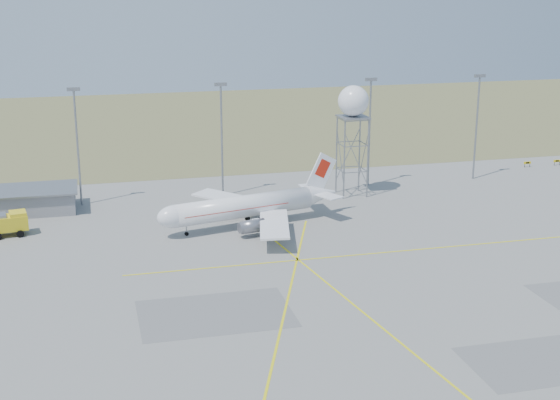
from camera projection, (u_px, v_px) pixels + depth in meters
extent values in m
plane|color=gray|center=(425.00, 351.00, 82.72)|extent=(400.00, 400.00, 0.00)
cube|color=olive|center=(211.00, 122.00, 213.22)|extent=(400.00, 120.00, 0.03)
cube|color=gray|center=(20.00, 202.00, 131.31)|extent=(18.00, 9.00, 3.60)
cube|color=gray|center=(19.00, 191.00, 130.78)|extent=(19.00, 10.00, 0.30)
cylinder|color=gray|center=(78.00, 149.00, 133.27)|extent=(0.36, 0.36, 20.00)
cube|color=gray|center=(73.00, 89.00, 130.46)|extent=(2.20, 0.50, 0.60)
cylinder|color=gray|center=(222.00, 141.00, 139.14)|extent=(0.36, 0.36, 20.00)
cube|color=gray|center=(221.00, 84.00, 136.33)|extent=(2.20, 0.50, 0.60)
cylinder|color=gray|center=(369.00, 134.00, 145.72)|extent=(0.36, 0.36, 20.00)
cube|color=gray|center=(371.00, 79.00, 142.91)|extent=(2.20, 0.50, 0.60)
cylinder|color=gray|center=(476.00, 129.00, 150.89)|extent=(0.36, 0.36, 20.00)
cube|color=gray|center=(480.00, 76.00, 148.08)|extent=(2.20, 0.50, 0.60)
cylinder|color=black|center=(525.00, 165.00, 162.65)|extent=(0.10, 0.10, 0.80)
cylinder|color=black|center=(530.00, 165.00, 162.93)|extent=(0.10, 0.10, 0.80)
cube|color=yellow|center=(527.00, 163.00, 162.64)|extent=(1.60, 0.15, 0.50)
cube|color=black|center=(528.00, 163.00, 162.56)|extent=(0.80, 0.03, 0.30)
cylinder|color=black|center=(554.00, 164.00, 164.29)|extent=(0.10, 0.10, 0.80)
cylinder|color=black|center=(559.00, 163.00, 164.57)|extent=(0.10, 0.10, 0.80)
cube|color=yellow|center=(557.00, 161.00, 164.28)|extent=(1.60, 0.15, 0.50)
cube|color=black|center=(557.00, 161.00, 164.21)|extent=(0.80, 0.03, 0.30)
cylinder|color=white|center=(244.00, 206.00, 123.12)|extent=(23.20, 8.77, 3.54)
ellipsoid|color=white|center=(175.00, 216.00, 118.01)|extent=(6.33, 4.75, 3.54)
cube|color=black|center=(168.00, 214.00, 117.39)|extent=(1.75, 2.20, 0.86)
cone|color=white|center=(321.00, 194.00, 129.34)|extent=(5.98, 4.67, 3.54)
cube|color=white|center=(321.00, 172.00, 128.31)|extent=(5.58, 1.57, 6.66)
cube|color=red|center=(322.00, 168.00, 128.22)|extent=(3.04, 1.00, 3.41)
cube|color=white|center=(310.00, 188.00, 131.43)|extent=(3.88, 5.39, 0.16)
cube|color=white|center=(328.00, 196.00, 126.60)|extent=(3.88, 5.39, 0.16)
cube|color=white|center=(231.00, 199.00, 130.74)|extent=(12.27, 13.64, 0.32)
cube|color=white|center=(274.00, 224.00, 117.16)|extent=(7.24, 14.75, 0.32)
cylinder|color=slate|center=(226.00, 209.00, 127.57)|extent=(4.09, 2.84, 2.04)
cylinder|color=slate|center=(253.00, 226.00, 118.81)|extent=(4.09, 2.84, 2.04)
cube|color=red|center=(234.00, 207.00, 122.31)|extent=(18.05, 7.58, 0.11)
cylinder|color=black|center=(187.00, 233.00, 119.61)|extent=(0.75, 0.75, 0.80)
cube|color=black|center=(254.00, 223.00, 124.72)|extent=(2.09, 5.37, 0.80)
cylinder|color=gray|center=(254.00, 220.00, 124.61)|extent=(0.26, 0.26, 1.59)
cylinder|color=gray|center=(344.00, 160.00, 137.79)|extent=(0.26, 0.26, 14.33)
cylinder|color=gray|center=(368.00, 158.00, 138.83)|extent=(0.26, 0.26, 14.33)
cylinder|color=gray|center=(359.00, 153.00, 142.94)|extent=(0.26, 0.26, 14.33)
cylinder|color=gray|center=(337.00, 154.00, 141.90)|extent=(0.26, 0.26, 14.33)
cube|color=gray|center=(353.00, 117.00, 138.39)|extent=(5.01, 5.01, 0.28)
sphere|color=white|center=(353.00, 101.00, 137.60)|extent=(5.51, 5.51, 5.51)
cube|color=yellow|center=(18.00, 216.00, 119.57)|extent=(2.86, 3.19, 1.42)
cube|color=black|center=(23.00, 215.00, 119.81)|extent=(0.51, 2.63, 1.02)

